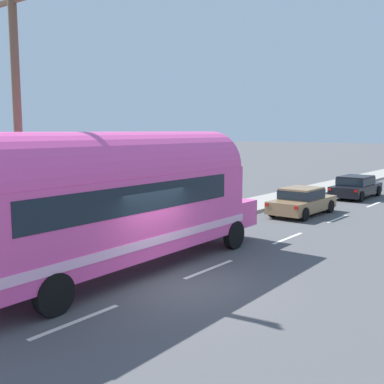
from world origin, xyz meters
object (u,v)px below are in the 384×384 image
car_lead (302,200)px  car_second (356,186)px  utility_pole (18,121)px  painted_bus (110,197)px

car_lead → car_second: same height
utility_pole → car_lead: bearing=80.3°
utility_pole → car_lead: (2.37, 13.89, -3.69)m
car_second → painted_bus: bearing=-90.3°
car_lead → utility_pole: bearing=-99.7°
painted_bus → car_lead: painted_bus is taller
car_lead → car_second: 7.70m
utility_pole → car_lead: 14.56m
painted_bus → car_second: painted_bus is taller
car_second → car_lead: bearing=-90.3°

